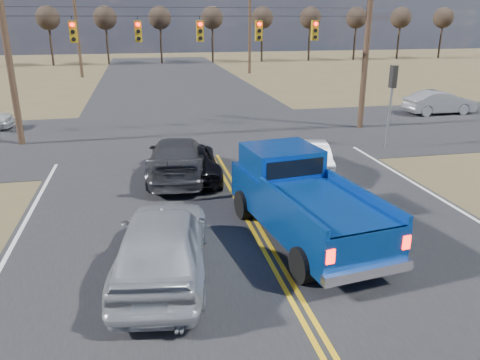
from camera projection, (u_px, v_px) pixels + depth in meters
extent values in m
cube|color=#28282B|center=(231.00, 185.00, 17.49)|extent=(14.00, 120.00, 0.02)
cube|color=#28282B|center=(203.00, 135.00, 24.89)|extent=(120.00, 12.00, 0.02)
cylinder|color=#473323|center=(6.00, 39.00, 21.49)|extent=(0.32, 0.32, 10.00)
cylinder|color=#473323|center=(367.00, 36.00, 24.99)|extent=(0.32, 0.32, 10.00)
cylinder|color=black|center=(200.00, 16.00, 22.91)|extent=(18.00, 0.02, 0.02)
cylinder|color=black|center=(199.00, 7.00, 22.78)|extent=(18.00, 0.02, 0.02)
cube|color=#B28C14|center=(73.00, 32.00, 21.98)|extent=(0.34, 0.24, 1.00)
cylinder|color=#FF0C05|center=(72.00, 24.00, 21.74)|extent=(0.20, 0.06, 0.20)
cylinder|color=black|center=(73.00, 32.00, 21.85)|extent=(0.20, 0.06, 0.20)
cylinder|color=black|center=(74.00, 39.00, 21.95)|extent=(0.20, 0.06, 0.20)
cube|color=black|center=(72.00, 22.00, 21.67)|extent=(0.24, 0.14, 0.03)
cube|color=#B28C14|center=(138.00, 31.00, 22.56)|extent=(0.34, 0.24, 1.00)
cylinder|color=#FF0C05|center=(138.00, 24.00, 22.32)|extent=(0.20, 0.06, 0.20)
cylinder|color=black|center=(138.00, 31.00, 22.43)|extent=(0.20, 0.06, 0.20)
cylinder|color=black|center=(139.00, 39.00, 22.54)|extent=(0.20, 0.06, 0.20)
cube|color=black|center=(138.00, 22.00, 22.26)|extent=(0.24, 0.14, 0.03)
cube|color=#B28C14|center=(200.00, 31.00, 23.14)|extent=(0.34, 0.24, 1.00)
cylinder|color=#FF0C05|center=(200.00, 24.00, 22.90)|extent=(0.20, 0.06, 0.20)
cylinder|color=black|center=(200.00, 31.00, 23.01)|extent=(0.20, 0.06, 0.20)
cylinder|color=black|center=(201.00, 38.00, 23.12)|extent=(0.20, 0.06, 0.20)
cube|color=black|center=(200.00, 22.00, 22.84)|extent=(0.24, 0.14, 0.03)
cube|color=#B28C14|center=(259.00, 31.00, 23.72)|extent=(0.34, 0.24, 1.00)
cylinder|color=#FF0C05|center=(259.00, 24.00, 23.49)|extent=(0.20, 0.06, 0.20)
cylinder|color=black|center=(259.00, 31.00, 23.60)|extent=(0.20, 0.06, 0.20)
cylinder|color=black|center=(259.00, 38.00, 23.70)|extent=(0.20, 0.06, 0.20)
cube|color=black|center=(260.00, 22.00, 23.42)|extent=(0.24, 0.14, 0.03)
cube|color=#B28C14|center=(315.00, 30.00, 24.31)|extent=(0.34, 0.24, 1.00)
cylinder|color=#FF0C05|center=(316.00, 24.00, 24.07)|extent=(0.20, 0.06, 0.20)
cylinder|color=black|center=(316.00, 30.00, 24.18)|extent=(0.20, 0.06, 0.20)
cylinder|color=black|center=(315.00, 37.00, 24.29)|extent=(0.20, 0.06, 0.20)
cube|color=black|center=(316.00, 22.00, 24.01)|extent=(0.24, 0.14, 0.03)
cylinder|color=slate|center=(389.00, 116.00, 21.79)|extent=(0.12, 0.12, 3.20)
cube|color=black|center=(393.00, 77.00, 21.20)|extent=(0.24, 0.34, 1.00)
cylinder|color=#473323|center=(77.00, 27.00, 47.37)|extent=(0.32, 0.32, 10.00)
cylinder|color=#473323|center=(250.00, 27.00, 50.86)|extent=(0.32, 0.32, 10.00)
cylinder|color=#33261C|center=(51.00, 44.00, 60.07)|extent=(0.28, 0.28, 5.50)
sphere|color=#2D231C|center=(48.00, 18.00, 59.04)|extent=(3.00, 3.00, 3.00)
cylinder|color=#33261C|center=(107.00, 43.00, 61.43)|extent=(0.28, 0.28, 5.50)
sphere|color=#2D231C|center=(105.00, 18.00, 60.40)|extent=(3.00, 3.00, 3.00)
cylinder|color=#33261C|center=(161.00, 42.00, 62.79)|extent=(0.28, 0.28, 5.50)
sphere|color=#2D231C|center=(160.00, 18.00, 61.76)|extent=(3.00, 3.00, 3.00)
cylinder|color=#33261C|center=(213.00, 42.00, 64.15)|extent=(0.28, 0.28, 5.50)
sphere|color=#2D231C|center=(212.00, 18.00, 63.12)|extent=(3.00, 3.00, 3.00)
cylinder|color=#33261C|center=(262.00, 41.00, 65.51)|extent=(0.28, 0.28, 5.50)
sphere|color=#2D231C|center=(262.00, 18.00, 64.48)|extent=(3.00, 3.00, 3.00)
cylinder|color=#33261C|center=(309.00, 41.00, 66.87)|extent=(0.28, 0.28, 5.50)
sphere|color=#2D231C|center=(310.00, 18.00, 65.84)|extent=(3.00, 3.00, 3.00)
cylinder|color=#33261C|center=(355.00, 40.00, 68.23)|extent=(0.28, 0.28, 5.50)
sphere|color=#2D231C|center=(356.00, 18.00, 67.20)|extent=(3.00, 3.00, 3.00)
cylinder|color=#33261C|center=(398.00, 40.00, 69.59)|extent=(0.28, 0.28, 5.50)
sphere|color=#2D231C|center=(401.00, 18.00, 68.56)|extent=(3.00, 3.00, 3.00)
cylinder|color=#33261C|center=(440.00, 40.00, 70.95)|extent=(0.28, 0.28, 5.50)
sphere|color=#2D231C|center=(443.00, 18.00, 69.92)|extent=(3.00, 3.00, 3.00)
cylinder|color=black|center=(303.00, 265.00, 10.99)|extent=(0.48, 0.93, 0.89)
cylinder|color=black|center=(379.00, 250.00, 11.67)|extent=(0.48, 0.93, 0.89)
cylinder|color=black|center=(244.00, 205.00, 14.52)|extent=(0.48, 0.93, 0.89)
cylinder|color=black|center=(304.00, 196.00, 15.20)|extent=(0.48, 0.93, 0.89)
cube|color=#0E409E|center=(305.00, 207.00, 12.91)|extent=(3.04, 6.23, 1.11)
cube|color=#0E409E|center=(281.00, 160.00, 14.03)|extent=(2.29, 2.15, 0.80)
cube|color=black|center=(295.00, 168.00, 13.22)|extent=(1.76, 0.32, 0.50)
cube|color=#0E409E|center=(290.00, 204.00, 11.32)|extent=(0.63, 3.63, 0.22)
cube|color=#0E409E|center=(364.00, 194.00, 12.00)|extent=(0.63, 3.63, 0.22)
cube|color=#0E409E|center=(368.00, 246.00, 10.21)|extent=(2.20, 0.40, 0.66)
cube|color=silver|center=(368.00, 272.00, 10.34)|extent=(2.27, 0.52, 0.24)
cube|color=#FF0C05|center=(330.00, 257.00, 9.87)|extent=(0.21, 0.09, 0.33)
cube|color=#FF0C05|center=(406.00, 242.00, 10.50)|extent=(0.21, 0.09, 0.33)
imported|color=#B1B4B9|center=(162.00, 243.00, 11.08)|extent=(2.82, 5.46, 1.78)
imported|color=black|center=(189.00, 162.00, 18.08)|extent=(2.31, 4.74, 1.30)
imported|color=white|center=(305.00, 156.00, 18.58)|extent=(2.23, 4.52, 1.42)
imported|color=#39393E|center=(178.00, 158.00, 18.11)|extent=(2.79, 5.63, 1.57)
imported|color=#94969B|center=(439.00, 102.00, 30.18)|extent=(1.68, 4.56, 1.49)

